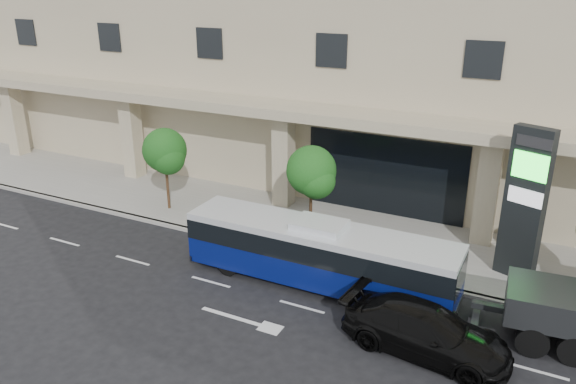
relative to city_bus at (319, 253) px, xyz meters
name	(u,v)px	position (x,y,z in m)	size (l,w,h in m)	color
ground	(318,288)	(0.13, -0.24, -1.38)	(120.00, 120.00, 0.00)	black
sidewalk	(362,236)	(0.13, 4.76, -1.30)	(120.00, 6.00, 0.15)	gray
curb	(338,264)	(0.13, 1.76, -1.30)	(120.00, 0.30, 0.15)	gray
convention_center	(434,2)	(0.13, 15.18, 8.60)	(60.00, 17.60, 20.00)	tan
tree_left	(165,153)	(-9.85, 3.35, 1.73)	(2.27, 2.20, 4.22)	#422B19
tree_mid	(312,174)	(-1.85, 3.35, 1.88)	(2.28, 2.20, 4.38)	#422B19
city_bus	(319,253)	(0.00, 0.00, 0.00)	(10.70, 2.26, 2.71)	black
black_sedan	(426,331)	(4.76, -2.31, -0.59)	(2.20, 5.41, 1.57)	black
signage_pylon	(524,203)	(6.78, 3.97, 1.86)	(1.60, 1.04, 6.08)	black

